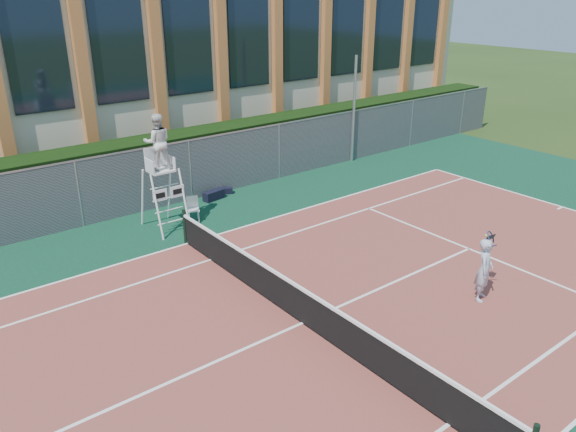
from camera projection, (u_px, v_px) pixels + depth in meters
ground at (303, 324)px, 13.02m from camera, size 120.00×120.00×0.00m
apron at (277, 306)px, 13.74m from camera, size 36.00×20.00×0.01m
tennis_court at (303, 323)px, 13.01m from camera, size 23.77×10.97×0.02m
tennis_net at (303, 304)px, 12.81m from camera, size 0.10×11.30×1.10m
fence at (138, 182)px, 19.00m from camera, size 40.00×0.06×2.20m
hedge at (124, 173)px, 19.87m from camera, size 40.00×1.40×2.20m
building at (43, 62)px, 24.49m from camera, size 45.00×10.60×8.22m
steel_pole at (354, 110)px, 24.16m from camera, size 0.12×0.12×4.58m
umpire_chair at (158, 145)px, 17.12m from camera, size 1.05×1.62×3.77m
plastic_chair at (193, 207)px, 18.56m from camera, size 0.50×0.50×0.83m
sports_bag_near at (214, 195)px, 20.46m from camera, size 0.85×0.46×0.34m
sports_bag_far at (225, 191)px, 21.07m from camera, size 0.62×0.48×0.23m
tennis_player at (484, 269)px, 13.71m from camera, size 0.97×0.73×1.64m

